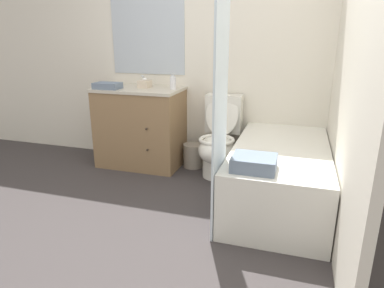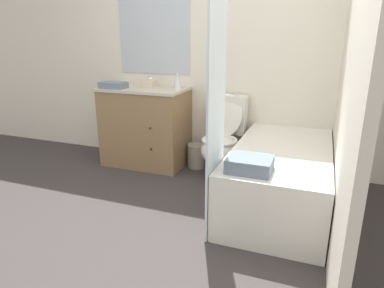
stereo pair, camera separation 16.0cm
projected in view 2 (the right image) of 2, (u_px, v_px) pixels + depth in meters
ground_plane at (143, 246)px, 2.36m from camera, size 14.00×14.00×0.00m
wall_back at (219, 49)px, 3.54m from camera, size 8.00×0.06×2.50m
wall_right at (352, 56)px, 2.34m from camera, size 0.05×2.72×2.50m
vanity_cabinet at (146, 126)px, 3.77m from camera, size 0.91×0.58×0.86m
sink_faucet at (152, 82)px, 3.79m from camera, size 0.14×0.12×0.12m
toilet at (222, 142)px, 3.45m from camera, size 0.37×0.63×0.83m
bathtub at (280, 176)px, 2.87m from camera, size 0.77×1.53×0.50m
shower_curtain at (216, 103)px, 2.28m from camera, size 0.02×0.38×1.90m
wastebasket at (197, 155)px, 3.75m from camera, size 0.22×0.22×0.26m
tissue_box at (150, 83)px, 3.64m from camera, size 0.11×0.14×0.10m
soap_dispenser at (177, 82)px, 3.50m from camera, size 0.06×0.06×0.16m
hand_towel_folded at (113, 85)px, 3.59m from camera, size 0.27×0.18×0.06m
bath_towel_folded at (250, 164)px, 2.32m from camera, size 0.30×0.25×0.10m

